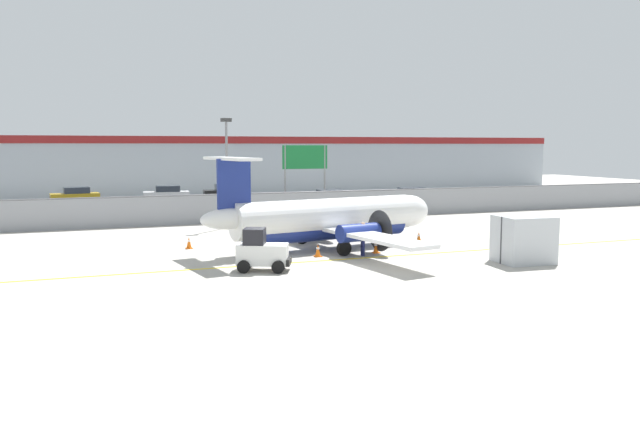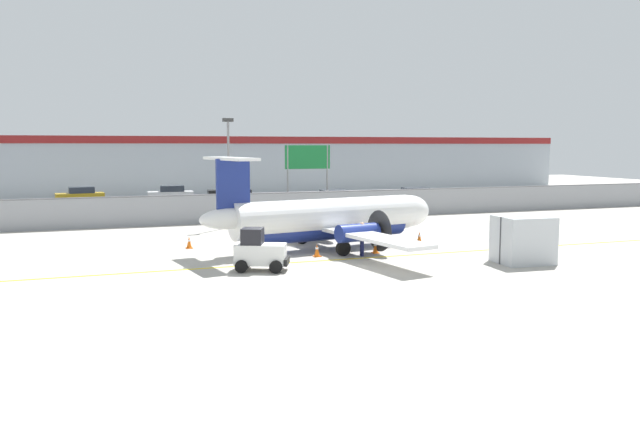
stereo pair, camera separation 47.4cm
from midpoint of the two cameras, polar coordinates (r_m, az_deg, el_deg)
The scene contains 19 objects.
ground_plane at distance 30.65m, azimuth 4.40°, elevation -4.08°, with size 140.00×140.00×0.01m.
perimeter_fence at distance 45.47m, azimuth -3.72°, elevation 0.72°, with size 98.00×0.10×2.10m.
parking_lot_strip at distance 56.68m, azimuth -6.84°, elevation 0.71°, with size 98.00×17.00×0.12m.
background_building at distance 74.61m, azimuth -9.96°, elevation 4.44°, with size 91.00×8.10×6.50m.
commuter_airplane at distance 33.10m, azimuth 1.34°, elevation -0.50°, with size 13.71×16.03×4.92m.
baggage_tug at distance 27.55m, azimuth -5.07°, elevation -3.46°, with size 2.57×2.07×1.88m.
ground_crew_worker at distance 31.09m, azimuth 4.30°, elevation -2.16°, with size 0.39×0.55×1.70m.
cargo_container at distance 30.73m, azimuth 18.50°, elevation -2.29°, with size 2.54×2.16×2.20m.
traffic_cone_near_left at distance 34.06m, azimuth -11.49°, elevation -2.62°, with size 0.36×0.36×0.64m.
traffic_cone_near_right at distance 35.69m, azimuth 9.45°, elevation -2.18°, with size 0.36×0.36×0.64m.
traffic_cone_far_left at distance 32.06m, azimuth 5.52°, elevation -3.07°, with size 0.36×0.36×0.64m.
traffic_cone_far_right at distance 30.91m, azimuth 0.16°, elevation -3.39°, with size 0.36×0.36×0.64m.
parked_car_0 at distance 61.26m, azimuth -20.87°, elevation 1.54°, with size 4.37×2.37×1.58m.
parked_car_1 at distance 60.86m, azimuth -13.26°, elevation 1.75°, with size 4.30×2.22×1.58m.
parked_car_2 at distance 62.07m, azimuth -8.04°, elevation 1.94°, with size 4.31×2.24×1.58m.
parked_car_3 at distance 53.60m, azimuth 1.45°, elevation 1.33°, with size 4.20×2.01×1.58m.
parked_car_4 at distance 57.12m, azimuth 8.83°, elevation 1.56°, with size 4.36×2.36×1.58m.
apron_light_pole at distance 41.80m, azimuth -8.03°, elevation 4.56°, with size 0.70×0.30×7.27m.
highway_sign at distance 47.79m, azimuth -0.86°, elevation 4.63°, with size 3.60×0.14×5.50m.
Camera 2 is at (-11.93, -25.67, 5.49)m, focal length 35.00 mm.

